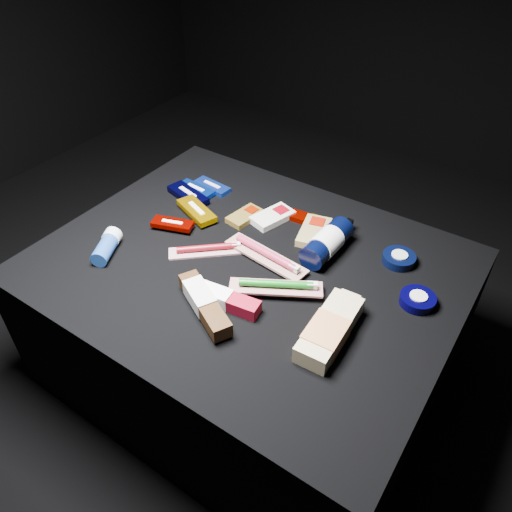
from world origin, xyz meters
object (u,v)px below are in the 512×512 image
Objects in this scene: bodywash_bottle at (329,330)px; lotion_bottle at (327,243)px; toothpaste_carton_red at (219,298)px; deodorant_stick at (107,246)px.

lotion_bottle is at bearing 115.92° from bodywash_bottle.
lotion_bottle is at bearing 60.84° from toothpaste_carton_red.
lotion_bottle is at bearing 8.15° from deodorant_stick.
toothpaste_carton_red is (0.33, 0.02, -0.01)m from deodorant_stick.
bodywash_bottle reaches higher than toothpaste_carton_red.
lotion_bottle is 0.97× the size of bodywash_bottle.
toothpaste_carton_red is (-0.24, -0.05, -0.00)m from bodywash_bottle.
deodorant_stick is 0.65× the size of toothpaste_carton_red.
bodywash_bottle is 0.58m from deodorant_stick.
toothpaste_carton_red is at bearing -23.10° from deodorant_stick.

